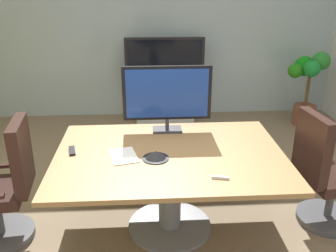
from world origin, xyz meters
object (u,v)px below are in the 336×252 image
tv_monitor (167,95)px  remote_control (72,151)px  office_chair_left (6,192)px  conference_phone (156,155)px  conference_table (170,171)px  wall_display_unit (165,93)px  office_chair_right (325,180)px  potted_plant (307,82)px

tv_monitor → remote_control: 1.01m
office_chair_left → conference_phone: 1.32m
conference_table → wall_display_unit: 2.75m
office_chair_right → office_chair_left: bearing=83.7°
office_chair_left → potted_plant: size_ratio=0.98×
office_chair_left → remote_control: (0.56, 0.13, 0.31)m
potted_plant → conference_phone: potted_plant is taller
conference_phone → conference_table: bearing=36.5°
tv_monitor → office_chair_right: bearing=-20.6°
wall_display_unit → remote_control: wall_display_unit is taller
tv_monitor → wall_display_unit: 2.33m
tv_monitor → potted_plant: tv_monitor is taller
conference_phone → remote_control: bearing=166.1°
remote_control → conference_table: bearing=-19.0°
office_chair_right → remote_control: 2.26m
office_chair_left → tv_monitor: 1.65m
office_chair_left → conference_phone: office_chair_left is taller
wall_display_unit → potted_plant: bearing=-6.5°
remote_control → office_chair_right: bearing=-15.5°
office_chair_left → tv_monitor: tv_monitor is taller
office_chair_left → remote_control: size_ratio=6.41×
office_chair_left → potted_plant: (3.66, 2.55, 0.20)m
office_chair_right → tv_monitor: 1.63m
office_chair_left → tv_monitor: size_ratio=1.30×
potted_plant → remote_control: potted_plant is taller
tv_monitor → wall_display_unit: tv_monitor is taller
office_chair_right → conference_phone: bearing=86.0°
office_chair_left → remote_control: bearing=96.9°
office_chair_right → potted_plant: 2.66m
wall_display_unit → conference_phone: bearing=-94.6°
conference_table → tv_monitor: tv_monitor is taller
tv_monitor → wall_display_unit: (0.10, 2.23, -0.68)m
conference_table → office_chair_left: office_chair_left is taller
potted_plant → wall_display_unit: bearing=173.5°
remote_control → conference_phone: bearing=-27.0°
office_chair_left → potted_plant: potted_plant is taller
tv_monitor → potted_plant: 3.04m
office_chair_right → tv_monitor: bearing=62.3°
tv_monitor → potted_plant: (2.25, 1.99, -0.46)m
conference_table → remote_control: (-0.84, 0.09, 0.18)m
potted_plant → conference_phone: size_ratio=5.06×
office_chair_right → potted_plant: size_ratio=0.98×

